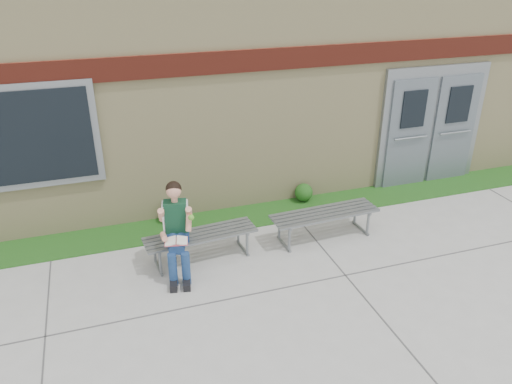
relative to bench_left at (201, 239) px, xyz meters
name	(u,v)px	position (x,y,z in m)	size (l,w,h in m)	color
ground	(294,311)	(0.84, -1.57, -0.33)	(80.00, 80.00, 0.00)	#9E9E99
grass_strip	(237,218)	(0.84, 1.03, -0.32)	(16.00, 0.80, 0.02)	#144C16
school_building	(190,59)	(0.84, 4.41, 1.77)	(16.20, 6.22, 4.20)	beige
bench_left	(201,239)	(0.00, 0.00, 0.00)	(1.69, 0.60, 0.43)	gray
bench_right	(324,218)	(2.00, 0.00, 0.02)	(1.76, 0.57, 0.45)	gray
girl	(177,229)	(-0.37, -0.20, 0.36)	(0.50, 0.86, 1.34)	navy
shrub_mid	(170,212)	(-0.26, 1.28, -0.15)	(0.33, 0.33, 0.33)	#144C16
shrub_east	(304,192)	(2.20, 1.28, -0.15)	(0.33, 0.33, 0.33)	#144C16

